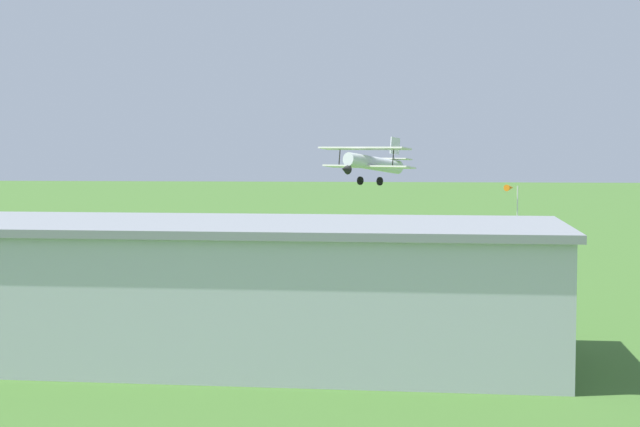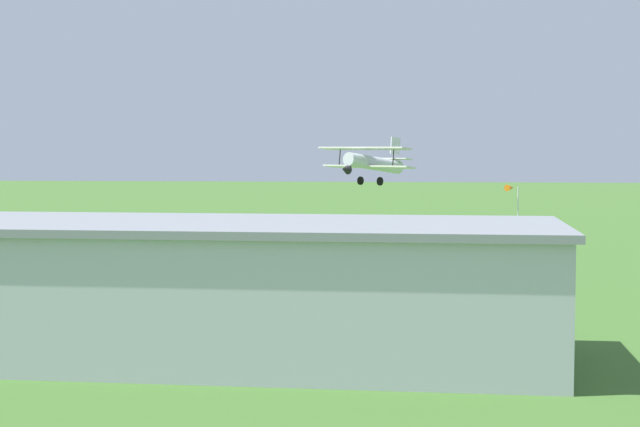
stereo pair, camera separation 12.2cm
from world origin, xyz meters
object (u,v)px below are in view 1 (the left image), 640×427
person_crossing_taxiway (91,287)px  biplane (372,162)px  hangar (170,289)px  person_watching_takeoff (136,283)px  car_blue (495,298)px  windsock (511,193)px

person_crossing_taxiway → biplane: bearing=-140.4°
biplane → person_crossing_taxiway: biplane is taller
hangar → person_crossing_taxiway: hangar is taller
biplane → person_watching_takeoff: bearing=40.1°
car_blue → windsock: 34.06m
biplane → car_blue: 20.17m
person_watching_takeoff → car_blue: bearing=169.1°
person_watching_takeoff → windsock: windsock is taller
hangar → person_watching_takeoff: (6.89, -18.44, -2.35)m
hangar → person_watching_takeoff: 19.82m
hangar → biplane: (-7.89, -30.90, 5.39)m
hangar → biplane: size_ratio=4.75×
biplane → hangar: bearing=75.7°
windsock → hangar: bearing=67.2°
person_watching_takeoff → windsock: size_ratio=0.26×
hangar → car_blue: hangar is taller
car_blue → windsock: bearing=-97.0°
biplane → person_watching_takeoff: 20.82m
biplane → person_crossing_taxiway: bearing=39.6°
hangar → car_blue: 21.31m
hangar → windsock: hangar is taller
car_blue → hangar: bearing=41.5°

